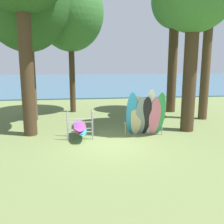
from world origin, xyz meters
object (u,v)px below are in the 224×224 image
object	(u,v)px
tree_mid_behind	(70,13)
leaning_board_pile	(146,115)
tree_far_left_back	(175,5)
tree_far_right_back	(25,1)
board_storage_rack	(80,127)

from	to	relation	value
tree_mid_behind	leaning_board_pile	size ratio (longest dim) A/B	3.93
tree_far_left_back	leaning_board_pile	size ratio (longest dim) A/B	3.94
tree_far_right_back	board_storage_rack	xyz separation A→B (m)	(2.75, -3.94, -6.06)
tree_mid_behind	board_storage_rack	xyz separation A→B (m)	(0.42, -6.09, -5.88)
board_storage_rack	tree_mid_behind	bearing A→B (deg)	93.95
tree_far_left_back	tree_far_right_back	size ratio (longest dim) A/B	0.95
tree_far_left_back	board_storage_rack	world-z (taller)	tree_far_left_back
tree_far_left_back	board_storage_rack	xyz separation A→B (m)	(-6.16, -5.36, -6.36)
tree_far_left_back	tree_far_right_back	xyz separation A→B (m)	(-8.91, -1.43, -0.30)
tree_mid_behind	tree_far_left_back	size ratio (longest dim) A/B	1.00
tree_far_right_back	leaning_board_pile	distance (m)	8.97
tree_far_left_back	tree_far_right_back	world-z (taller)	tree_far_right_back
tree_mid_behind	tree_far_right_back	bearing A→B (deg)	-137.25
tree_far_left_back	tree_far_right_back	distance (m)	9.03
tree_far_right_back	tree_mid_behind	bearing A→B (deg)	42.75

